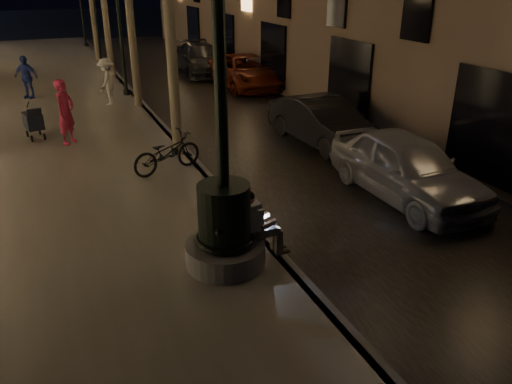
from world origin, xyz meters
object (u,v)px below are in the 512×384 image
car_rear (201,59)px  pedestrian_blue (26,77)px  pedestrian_white (107,82)px  fountain_lamppost (224,212)px  lamp_curb_b (119,18)px  bicycle (167,153)px  stroller (33,121)px  car_third (246,71)px  car_front (406,167)px  lamp_curb_a (169,43)px  lamp_curb_c (94,6)px  pedestrian_red (66,112)px  car_second (322,122)px  seated_man_laptop (257,222)px

car_rear → pedestrian_blue: pedestrian_blue is taller
pedestrian_white → fountain_lamppost: bearing=30.6°
lamp_curb_b → bicycle: bearing=-93.4°
stroller → car_third: car_third is taller
lamp_curb_b → stroller: 6.62m
lamp_curb_b → car_front: (4.30, -12.58, -2.47)m
lamp_curb_a → car_front: bearing=-46.8°
lamp_curb_a → stroller: lamp_curb_a is taller
lamp_curb_b → pedestrian_blue: 4.45m
lamp_curb_c → pedestrian_red: size_ratio=2.53×
car_front → pedestrian_white: bearing=114.9°
stroller → pedestrian_red: pedestrian_red is taller
car_third → pedestrian_red: (-8.19, -6.11, 0.43)m
pedestrian_blue → car_third: bearing=31.0°
pedestrian_white → pedestrian_blue: size_ratio=1.04×
lamp_curb_a → car_second: 5.19m
car_front → bicycle: car_front is taller
car_second → pedestrian_blue: size_ratio=2.52×
car_front → bicycle: 5.89m
lamp_curb_b → car_second: lamp_curb_b is taller
car_front → pedestrian_red: (-6.99, 6.77, 0.39)m
pedestrian_red → pedestrian_blue: bearing=46.7°
lamp_curb_b → car_second: bearing=-61.5°
lamp_curb_c → car_front: (4.30, -20.58, -2.47)m
lamp_curb_a → car_third: bearing=56.5°
seated_man_laptop → car_front: 4.61m
stroller → pedestrian_blue: size_ratio=0.66×
seated_man_laptop → pedestrian_white: (-0.81, 12.58, 0.18)m
car_third → bicycle: bearing=-121.3°
fountain_lamppost → car_third: fountain_lamppost is taller
car_rear → lamp_curb_b: bearing=-132.9°
car_front → pedestrian_blue: (-8.04, 13.56, 0.29)m
fountain_lamppost → lamp_curb_a: fountain_lamppost is taller
car_second → car_third: (0.98, 8.64, 0.02)m
pedestrian_red → car_front: bearing=-96.2°
car_third → pedestrian_red: size_ratio=2.74×
fountain_lamppost → seated_man_laptop: bearing=0.0°
car_second → fountain_lamppost: bearing=-137.0°
lamp_curb_b → bicycle: size_ratio=2.52×
lamp_curb_a → pedestrian_white: bearing=97.8°
lamp_curb_b → stroller: lamp_curb_b is taller
lamp_curb_b → car_third: 6.05m
lamp_curb_b → fountain_lamppost: bearing=-92.9°
stroller → car_rear: 12.40m
stroller → pedestrian_red: (0.93, -0.85, 0.39)m
lamp_curb_b → stroller: (-3.62, -4.96, -2.48)m
car_rear → pedestrian_white: pedestrian_white is taller
pedestrian_white → pedestrian_blue: 3.72m
car_rear → seated_man_laptop: bearing=-100.5°
bicycle → seated_man_laptop: bearing=168.0°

